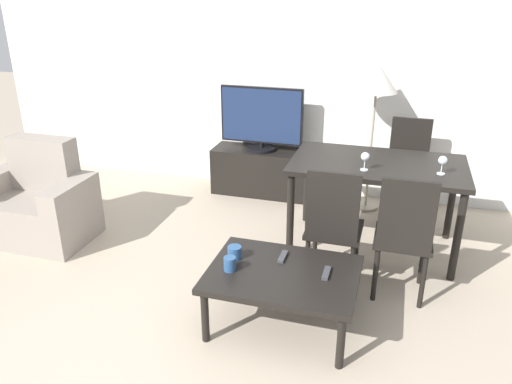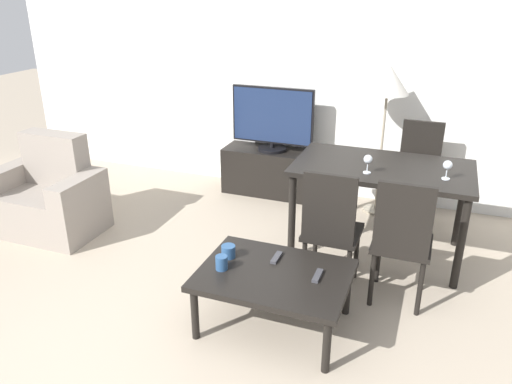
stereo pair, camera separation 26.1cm
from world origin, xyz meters
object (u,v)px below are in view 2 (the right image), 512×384
coffee_table (274,278)px  wine_glass_center (448,166)px  dining_chair_near_right (402,238)px  wine_glass_left (368,160)px  dining_table (382,176)px  dining_chair_near (331,226)px  floor_lamp (388,85)px  remote_secondary (318,276)px  dining_chair_far (418,169)px  armchair (48,198)px  cup_white_near (222,263)px  tv (272,119)px  cup_colored_far (228,251)px  tv_stand (272,172)px  remote_primary (276,258)px

coffee_table → wine_glass_center: size_ratio=6.61×
dining_chair_near_right → wine_glass_left: dining_chair_near_right is taller
dining_table → dining_chair_near: bearing=-108.7°
wine_glass_center → dining_chair_near: bearing=-140.8°
coffee_table → floor_lamp: size_ratio=0.66×
remote_secondary → dining_chair_far: bearing=76.8°
dining_chair_near → floor_lamp: (0.13, 1.54, 0.74)m
wine_glass_center → dining_chair_near_right: bearing=-111.4°
dining_chair_near → dining_chair_near_right: same height
coffee_table → remote_secondary: remote_secondary is taller
wine_glass_center → armchair: bearing=-171.2°
coffee_table → dining_chair_near: (0.24, 0.54, 0.16)m
coffee_table → cup_white_near: cup_white_near is taller
coffee_table → dining_chair_far: size_ratio=1.01×
dining_chair_far → wine_glass_center: dining_chair_far is taller
tv → cup_white_near: bearing=-79.2°
dining_table → wine_glass_left: size_ratio=9.63×
floor_lamp → wine_glass_center: floor_lamp is taller
tv → dining_chair_near: tv is taller
armchair → wine_glass_center: (3.35, 0.52, 0.57)m
dining_table → cup_white_near: dining_table is taller
dining_chair_near → armchair: bearing=178.5°
cup_colored_far → wine_glass_left: wine_glass_left is taller
tv → dining_chair_near: 1.92m
dining_chair_near → dining_chair_far: 1.53m
cup_colored_far → wine_glass_left: 1.30m
armchair → tv_stand: armchair is taller
dining_chair_near_right → wine_glass_left: bearing=123.7°
tv → dining_chair_near_right: tv is taller
cup_colored_far → wine_glass_center: (1.32, 1.05, 0.43)m
wine_glass_left → tv: bearing=136.2°
dining_table → remote_secondary: bearing=-99.8°
tv_stand → coffee_table: size_ratio=1.07×
floor_lamp → dining_table: bearing=-82.1°
armchair → remote_secondary: 2.72m
cup_colored_far → wine_glass_center: wine_glass_center is taller
dining_chair_far → armchair: bearing=-156.1°
tv → cup_colored_far: (0.41, -2.07, -0.37)m
dining_chair_far → remote_primary: bearing=-112.9°
coffee_table → floor_lamp: (0.37, 2.08, 0.90)m
remote_secondary → wine_glass_left: 1.11m
coffee_table → cup_white_near: bearing=-166.4°
dining_chair_near_right → wine_glass_left: size_ratio=6.57×
remote_primary → wine_glass_left: wine_glass_left is taller
dining_chair_near → wine_glass_left: dining_chair_near is taller
dining_chair_near → cup_white_near: (-0.57, -0.62, -0.07)m
dining_chair_far → dining_chair_near_right: size_ratio=1.00×
tv_stand → remote_secondary: size_ratio=6.90×
remote_primary → cup_white_near: bearing=-139.6°
armchair → floor_lamp: size_ratio=0.67×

